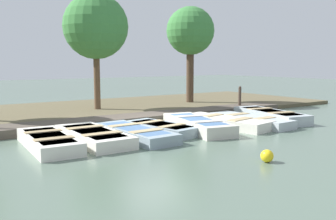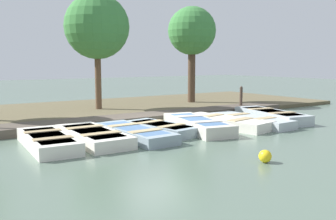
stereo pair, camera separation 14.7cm
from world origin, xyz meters
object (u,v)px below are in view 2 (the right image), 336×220
(rowboat_1, at_px, (92,136))
(rowboat_5, at_px, (225,122))
(rowboat_6, at_px, (251,120))
(park_tree_left, at_px, (97,27))
(rowboat_7, at_px, (271,115))
(rowboat_2, at_px, (134,133))
(rowboat_0, at_px, (48,141))
(rowboat_3, at_px, (161,128))
(mooring_post_far, at_px, (241,99))
(rowboat_4, at_px, (197,124))
(park_tree_center, at_px, (192,32))
(buoy, at_px, (265,156))

(rowboat_1, xyz_separation_m, rowboat_5, (0.24, 4.92, -0.00))
(rowboat_6, height_order, park_tree_left, park_tree_left)
(rowboat_5, xyz_separation_m, rowboat_7, (-0.10, 2.50, 0.03))
(rowboat_1, height_order, rowboat_2, rowboat_1)
(rowboat_0, distance_m, rowboat_3, 3.65)
(rowboat_5, relative_size, mooring_post_far, 2.99)
(rowboat_1, xyz_separation_m, park_tree_left, (-5.78, 2.68, 3.66))
(rowboat_2, height_order, rowboat_4, rowboat_4)
(rowboat_7, bearing_deg, rowboat_0, -79.39)
(mooring_post_far, xyz_separation_m, park_tree_center, (-3.25, -0.44, 3.25))
(rowboat_1, relative_size, rowboat_2, 0.96)
(rowboat_2, bearing_deg, buoy, 13.26)
(rowboat_5, height_order, mooring_post_far, mooring_post_far)
(buoy, bearing_deg, rowboat_2, -164.48)
(rowboat_6, bearing_deg, rowboat_0, -95.66)
(rowboat_7, bearing_deg, park_tree_center, -173.89)
(rowboat_0, relative_size, rowboat_7, 0.85)
(rowboat_0, distance_m, rowboat_7, 8.71)
(park_tree_left, bearing_deg, rowboat_4, 9.31)
(rowboat_1, distance_m, rowboat_4, 3.67)
(rowboat_5, xyz_separation_m, park_tree_center, (-6.05, 3.07, 3.67))
(rowboat_4, height_order, buoy, rowboat_4)
(rowboat_3, distance_m, rowboat_4, 1.32)
(park_tree_left, distance_m, park_tree_center, 5.31)
(rowboat_2, xyz_separation_m, rowboat_7, (-0.04, 6.16, 0.04))
(rowboat_4, xyz_separation_m, park_tree_left, (-5.99, -0.98, 3.63))
(rowboat_0, height_order, mooring_post_far, mooring_post_far)
(rowboat_0, bearing_deg, rowboat_6, 89.52)
(rowboat_4, relative_size, rowboat_5, 1.03)
(rowboat_0, relative_size, rowboat_2, 0.93)
(rowboat_3, bearing_deg, rowboat_7, 78.14)
(rowboat_4, bearing_deg, rowboat_5, 100.86)
(rowboat_5, bearing_deg, rowboat_4, -102.13)
(rowboat_2, bearing_deg, rowboat_4, 87.02)
(rowboat_0, bearing_deg, mooring_post_far, 107.68)
(rowboat_4, xyz_separation_m, rowboat_5, (0.03, 1.26, -0.03))
(rowboat_0, distance_m, buoy, 5.70)
(park_tree_center, bearing_deg, park_tree_left, -89.69)
(rowboat_6, bearing_deg, rowboat_7, 99.40)
(rowboat_0, relative_size, rowboat_1, 0.97)
(buoy, relative_size, park_tree_center, 0.06)
(rowboat_2, relative_size, rowboat_6, 1.00)
(buoy, bearing_deg, mooring_post_far, 138.82)
(rowboat_6, bearing_deg, park_tree_center, 160.08)
(rowboat_5, relative_size, park_tree_left, 0.66)
(rowboat_3, relative_size, rowboat_7, 0.77)
(rowboat_0, relative_size, park_tree_center, 0.60)
(rowboat_5, bearing_deg, park_tree_center, 142.18)
(rowboat_7, xyz_separation_m, park_tree_center, (-5.95, 0.57, 3.65))
(rowboat_0, distance_m, mooring_post_far, 10.06)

